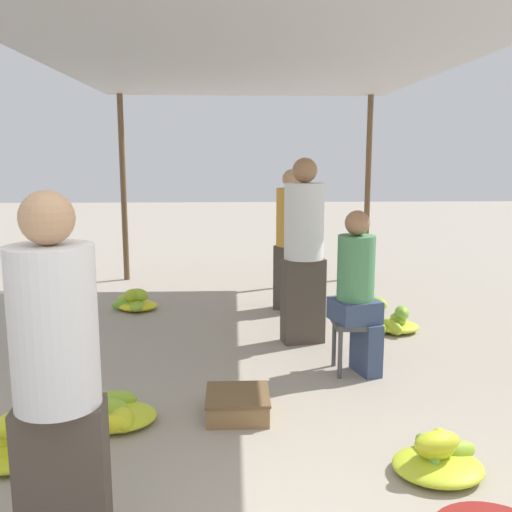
# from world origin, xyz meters

# --- Properties ---
(canopy_post_back_left) EXTENTS (0.08, 0.08, 2.58)m
(canopy_post_back_left) POSITION_xyz_m (-1.72, 6.51, 1.29)
(canopy_post_back_left) COLOR brown
(canopy_post_back_left) RESTS_ON ground
(canopy_post_back_right) EXTENTS (0.08, 0.08, 2.58)m
(canopy_post_back_right) POSITION_xyz_m (1.72, 6.51, 1.29)
(canopy_post_back_right) COLOR brown
(canopy_post_back_right) RESTS_ON ground
(canopy_tarp) EXTENTS (3.84, 6.61, 0.04)m
(canopy_tarp) POSITION_xyz_m (0.00, 3.41, 2.60)
(canopy_tarp) COLOR #B2B2B7
(canopy_tarp) RESTS_ON canopy_post_front_left
(vendor_foreground) EXTENTS (0.38, 0.37, 1.63)m
(vendor_foreground) POSITION_xyz_m (-0.91, 0.67, 0.85)
(vendor_foreground) COLOR #4C4238
(vendor_foreground) RESTS_ON ground
(stool) EXTENTS (0.34, 0.34, 0.43)m
(stool) POSITION_xyz_m (0.78, 2.88, 0.35)
(stool) COLOR #4C4C4C
(stool) RESTS_ON ground
(vendor_seated) EXTENTS (0.42, 0.42, 1.33)m
(vendor_seated) POSITION_xyz_m (0.80, 2.87, 0.70)
(vendor_seated) COLOR #384766
(vendor_seated) RESTS_ON ground
(banana_pile_left_0) EXTENTS (0.50, 0.48, 0.31)m
(banana_pile_left_0) POSITION_xyz_m (-1.46, 1.57, 0.11)
(banana_pile_left_0) COLOR #C2D229
(banana_pile_left_0) RESTS_ON ground
(banana_pile_left_1) EXTENTS (0.51, 0.53, 0.17)m
(banana_pile_left_1) POSITION_xyz_m (-0.98, 2.03, 0.07)
(banana_pile_left_1) COLOR yellow
(banana_pile_left_1) RESTS_ON ground
(banana_pile_left_2) EXTENTS (0.53, 0.47, 0.25)m
(banana_pile_left_2) POSITION_xyz_m (-1.33, 4.85, 0.09)
(banana_pile_left_2) COLOR #A3C52F
(banana_pile_left_2) RESTS_ON ground
(banana_pile_right_0) EXTENTS (0.52, 0.56, 0.26)m
(banana_pile_right_0) POSITION_xyz_m (0.95, 1.38, 0.09)
(banana_pile_right_0) COLOR #C4D329
(banana_pile_right_0) RESTS_ON ground
(banana_pile_right_1) EXTENTS (0.53, 0.45, 0.27)m
(banana_pile_right_1) POSITION_xyz_m (1.43, 3.91, 0.08)
(banana_pile_right_1) COLOR #80B835
(banana_pile_right_1) RESTS_ON ground
(banana_pile_right_2) EXTENTS (0.66, 0.53, 0.23)m
(banana_pile_right_2) POSITION_xyz_m (1.31, 4.85, 0.07)
(banana_pile_right_2) COLOR #9EC430
(banana_pile_right_2) RESTS_ON ground
(crate_near) EXTENTS (0.43, 0.43, 0.16)m
(crate_near) POSITION_xyz_m (-0.17, 2.11, 0.08)
(crate_near) COLOR olive
(crate_near) RESTS_ON ground
(shopper_walking_mid) EXTENTS (0.45, 0.45, 1.61)m
(shopper_walking_mid) POSITION_xyz_m (0.46, 4.82, 0.83)
(shopper_walking_mid) COLOR #4C4238
(shopper_walking_mid) RESTS_ON ground
(shopper_walking_far) EXTENTS (0.43, 0.43, 1.74)m
(shopper_walking_far) POSITION_xyz_m (0.46, 3.66, 0.90)
(shopper_walking_far) COLOR #4C4238
(shopper_walking_far) RESTS_ON ground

